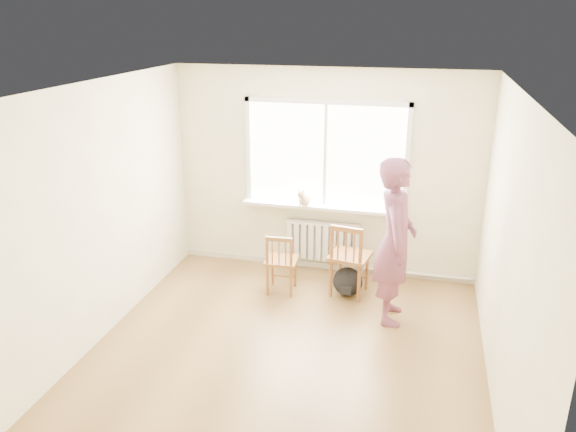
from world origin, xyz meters
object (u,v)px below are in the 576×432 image
Objects in this scene: person at (395,241)px; cat at (305,198)px; chair_left at (281,263)px; chair_right at (349,259)px; backpack at (348,282)px.

cat is at bearing 48.23° from person.
chair_right reaches higher than chair_left.
cat reaches higher than chair_right.
chair_left is 2.04× the size of cat.
cat is 1.05× the size of backpack.
person reaches higher than cat.
cat is (-1.23, 0.93, 0.11)m from person.
person is at bearing -25.59° from cat.
cat reaches higher than backpack.
person is 1.03m from backpack.
chair_left is 0.83× the size of chair_right.
person reaches higher than chair_left.
chair_left is 0.84m from chair_right.
chair_right is at bearing 47.87° from person.
chair_right is 1.01m from cat.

